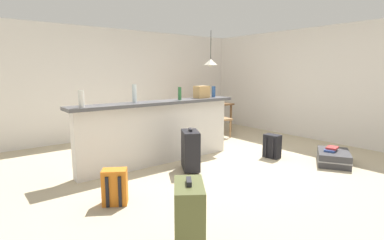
% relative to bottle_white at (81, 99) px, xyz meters
% --- Properties ---
extents(ground_plane, '(13.00, 13.00, 0.05)m').
position_rel_bottle_white_xyz_m(ground_plane, '(1.99, -0.47, -1.19)').
color(ground_plane, '#BCAD8E').
extents(wall_back, '(6.60, 0.10, 2.50)m').
position_rel_bottle_white_xyz_m(wall_back, '(1.99, 2.58, 0.08)').
color(wall_back, silver).
rests_on(wall_back, ground_plane).
extents(wall_right, '(0.10, 6.00, 2.50)m').
position_rel_bottle_white_xyz_m(wall_right, '(5.04, -0.17, 0.08)').
color(wall_right, silver).
rests_on(wall_right, ground_plane).
extents(partition_half_wall, '(2.80, 0.20, 1.00)m').
position_rel_bottle_white_xyz_m(partition_half_wall, '(1.28, 0.10, -0.67)').
color(partition_half_wall, silver).
rests_on(partition_half_wall, ground_plane).
extents(bar_countertop, '(2.96, 0.40, 0.05)m').
position_rel_bottle_white_xyz_m(bar_countertop, '(1.28, 0.10, -0.14)').
color(bar_countertop, '#4C4C51').
rests_on(bar_countertop, partition_half_wall).
extents(bottle_white, '(0.08, 0.08, 0.24)m').
position_rel_bottle_white_xyz_m(bottle_white, '(0.00, 0.00, 0.00)').
color(bottle_white, silver).
rests_on(bottle_white, bar_countertop).
extents(bottle_clear, '(0.07, 0.07, 0.28)m').
position_rel_bottle_white_xyz_m(bottle_clear, '(0.87, 0.15, 0.02)').
color(bottle_clear, silver).
rests_on(bottle_clear, bar_countertop).
extents(bottle_green, '(0.06, 0.06, 0.22)m').
position_rel_bottle_white_xyz_m(bottle_green, '(1.69, 0.08, -0.01)').
color(bottle_green, '#2D6B38').
rests_on(bottle_green, bar_countertop).
extents(bottle_blue, '(0.07, 0.07, 0.21)m').
position_rel_bottle_white_xyz_m(bottle_blue, '(2.52, 0.13, -0.01)').
color(bottle_blue, '#284C89').
rests_on(bottle_blue, bar_countertop).
extents(grocery_bag, '(0.26, 0.18, 0.22)m').
position_rel_bottle_white_xyz_m(grocery_bag, '(2.22, 0.13, -0.01)').
color(grocery_bag, tan).
rests_on(grocery_bag, bar_countertop).
extents(dining_table, '(1.10, 0.80, 0.74)m').
position_rel_bottle_white_xyz_m(dining_table, '(3.58, 1.52, -0.52)').
color(dining_table, brown).
rests_on(dining_table, ground_plane).
extents(dining_chair_near_partition, '(0.46, 0.46, 0.93)m').
position_rel_bottle_white_xyz_m(dining_chair_near_partition, '(3.51, 1.02, -0.65)').
color(dining_chair_near_partition, '#9E754C').
rests_on(dining_chair_near_partition, ground_plane).
extents(dining_chair_far_side, '(0.47, 0.47, 0.93)m').
position_rel_bottle_white_xyz_m(dining_chair_far_side, '(3.62, 2.02, -0.65)').
color(dining_chair_far_side, '#9E754C').
rests_on(dining_chair_far_side, ground_plane).
extents(pendant_lamp, '(0.34, 0.34, 0.86)m').
position_rel_bottle_white_xyz_m(pendant_lamp, '(3.59, 1.43, 0.59)').
color(pendant_lamp, black).
extents(suitcase_flat_charcoal, '(0.88, 0.78, 0.22)m').
position_rel_bottle_white_xyz_m(suitcase_flat_charcoal, '(3.54, -1.74, -1.06)').
color(suitcase_flat_charcoal, '#38383D').
rests_on(suitcase_flat_charcoal, ground_plane).
extents(suitcase_upright_black, '(0.42, 0.50, 0.67)m').
position_rel_bottle_white_xyz_m(suitcase_upright_black, '(1.45, -0.53, -0.84)').
color(suitcase_upright_black, black).
rests_on(suitcase_upright_black, ground_plane).
extents(backpack_black, '(0.27, 0.30, 0.42)m').
position_rel_bottle_white_xyz_m(backpack_black, '(3.05, -0.87, -0.97)').
color(backpack_black, black).
rests_on(backpack_black, ground_plane).
extents(backpack_orange, '(0.33, 0.33, 0.42)m').
position_rel_bottle_white_xyz_m(backpack_orange, '(0.03, -0.92, -0.97)').
color(backpack_orange, orange).
rests_on(backpack_orange, ground_plane).
extents(suitcase_upright_olive, '(0.45, 0.50, 0.67)m').
position_rel_bottle_white_xyz_m(suitcase_upright_olive, '(0.12, -2.23, -0.84)').
color(suitcase_upright_olive, '#51562D').
rests_on(suitcase_upright_olive, ground_plane).
extents(book_stack, '(0.31, 0.21, 0.07)m').
position_rel_bottle_white_xyz_m(book_stack, '(3.52, -1.71, -0.92)').
color(book_stack, '#334C99').
rests_on(book_stack, suitcase_flat_charcoal).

